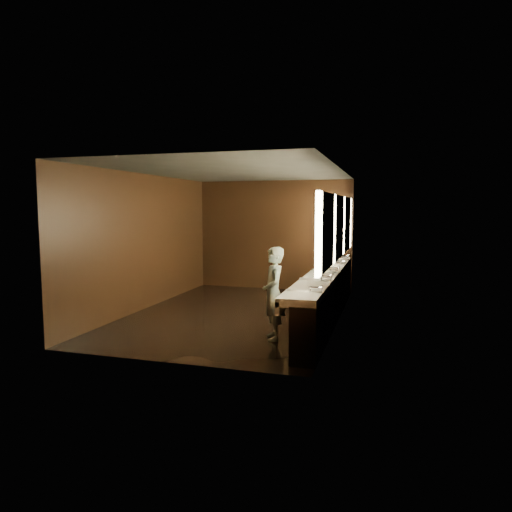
{
  "coord_description": "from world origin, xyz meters",
  "views": [
    {
      "loc": [
        2.88,
        -8.44,
        2.1
      ],
      "look_at": [
        0.4,
        0.0,
        1.17
      ],
      "focal_mm": 32.0,
      "sensor_mm": 36.0,
      "label": 1
    }
  ],
  "objects": [
    {
      "name": "wall_left",
      "position": [
        -2.0,
        0.0,
        1.4
      ],
      "size": [
        0.02,
        6.0,
        2.8
      ],
      "primitive_type": "cube",
      "color": "black",
      "rests_on": "floor"
    },
    {
      "name": "person",
      "position": [
        1.13,
        -1.5,
        0.74
      ],
      "size": [
        0.54,
        0.64,
        1.49
      ],
      "primitive_type": "imported",
      "rotation": [
        0.0,
        0.0,
        -1.18
      ],
      "color": "#92CADA",
      "rests_on": "floor"
    },
    {
      "name": "trash_bin",
      "position": [
        1.58,
        -1.24,
        0.28
      ],
      "size": [
        0.45,
        0.45,
        0.56
      ],
      "primitive_type": "cylinder",
      "rotation": [
        0.0,
        0.0,
        0.31
      ],
      "color": "black",
      "rests_on": "floor"
    },
    {
      "name": "ceiling",
      "position": [
        0.0,
        0.0,
        2.8
      ],
      "size": [
        4.0,
        6.0,
        0.02
      ],
      "primitive_type": "cube",
      "color": "#2D2D2B",
      "rests_on": "wall_back"
    },
    {
      "name": "mirror_band",
      "position": [
        1.98,
        -0.0,
        1.75
      ],
      "size": [
        0.06,
        5.03,
        1.15
      ],
      "color": "#FBEEB8",
      "rests_on": "wall_right"
    },
    {
      "name": "sink_counter",
      "position": [
        1.79,
        0.0,
        0.5
      ],
      "size": [
        0.55,
        5.4,
        1.01
      ],
      "color": "black",
      "rests_on": "floor"
    },
    {
      "name": "wall_back",
      "position": [
        0.0,
        3.0,
        1.4
      ],
      "size": [
        4.0,
        0.02,
        2.8
      ],
      "primitive_type": "cube",
      "color": "black",
      "rests_on": "floor"
    },
    {
      "name": "wall_right",
      "position": [
        2.0,
        0.0,
        1.4
      ],
      "size": [
        0.02,
        6.0,
        2.8
      ],
      "primitive_type": "cube",
      "color": "black",
      "rests_on": "floor"
    },
    {
      "name": "floor",
      "position": [
        0.0,
        0.0,
        0.0
      ],
      "size": [
        6.0,
        6.0,
        0.0
      ],
      "primitive_type": "plane",
      "color": "black",
      "rests_on": "ground"
    },
    {
      "name": "wall_front",
      "position": [
        0.0,
        -3.0,
        1.4
      ],
      "size": [
        4.0,
        0.02,
        2.8
      ],
      "primitive_type": "cube",
      "color": "black",
      "rests_on": "floor"
    }
  ]
}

